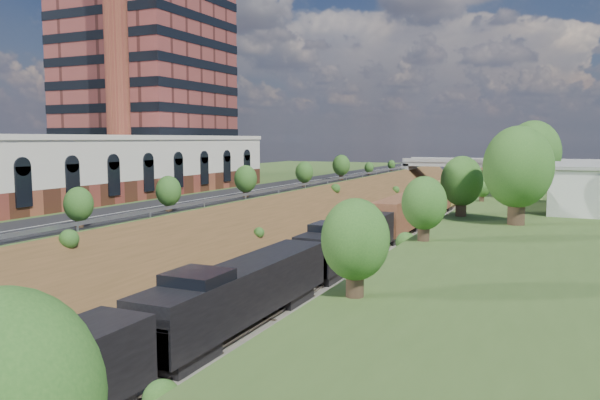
# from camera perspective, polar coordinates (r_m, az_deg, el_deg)

# --- Properties ---
(platform_left) EXTENTS (44.00, 180.00, 5.00)m
(platform_left) POSITION_cam_1_polar(r_m,az_deg,el_deg) (86.50, -13.79, -0.22)
(platform_left) COLOR #3E5B25
(platform_left) RESTS_ON ground
(embankment_left) EXTENTS (10.00, 180.00, 10.00)m
(embankment_left) POSITION_cam_1_polar(r_m,az_deg,el_deg) (75.34, -0.44, -2.86)
(embankment_left) COLOR brown
(embankment_left) RESTS_ON ground
(embankment_right) EXTENTS (10.00, 180.00, 10.00)m
(embankment_right) POSITION_cam_1_polar(r_m,az_deg,el_deg) (69.18, 16.38, -3.91)
(embankment_right) COLOR brown
(embankment_right) RESTS_ON ground
(rail_left_track) EXTENTS (1.58, 180.00, 0.18)m
(rail_left_track) POSITION_cam_1_polar(r_m,az_deg,el_deg) (72.25, 5.63, -3.20)
(rail_left_track) COLOR gray
(rail_left_track) RESTS_ON ground
(rail_right_track) EXTENTS (1.58, 180.00, 0.18)m
(rail_right_track) POSITION_cam_1_polar(r_m,az_deg,el_deg) (70.78, 9.63, -3.45)
(rail_right_track) COLOR gray
(rail_right_track) RESTS_ON ground
(road) EXTENTS (8.00, 180.00, 0.10)m
(road) POSITION_cam_1_polar(r_m,az_deg,el_deg) (76.72, -3.49, 1.08)
(road) COLOR black
(road) RESTS_ON platform_left
(guardrail) EXTENTS (0.10, 171.00, 0.70)m
(guardrail) POSITION_cam_1_polar(r_m,az_deg,el_deg) (74.68, -0.78, 1.34)
(guardrail) COLOR #99999E
(guardrail) RESTS_ON platform_left
(commercial_building) EXTENTS (14.30, 62.30, 7.00)m
(commercial_building) POSITION_cam_1_polar(r_m,az_deg,el_deg) (66.43, -22.26, 2.88)
(commercial_building) COLOR brown
(commercial_building) RESTS_ON platform_left
(highrise_tower) EXTENTS (22.00, 22.00, 53.90)m
(highrise_tower) POSITION_cam_1_polar(r_m,az_deg,el_deg) (104.45, -14.95, 17.55)
(highrise_tower) COLOR brown
(highrise_tower) RESTS_ON platform_left
(smokestack) EXTENTS (3.20, 3.20, 40.00)m
(smokestack) POSITION_cam_1_polar(r_m,az_deg,el_deg) (85.92, -17.50, 14.69)
(smokestack) COLOR brown
(smokestack) RESTS_ON platform_left
(overpass) EXTENTS (24.50, 8.30, 7.40)m
(overpass) POSITION_cam_1_polar(r_m,az_deg,el_deg) (131.31, 15.49, 2.86)
(overpass) COLOR gray
(overpass) RESTS_ON ground
(white_building_far) EXTENTS (8.00, 10.00, 3.60)m
(white_building_far) POSITION_cam_1_polar(r_m,az_deg,el_deg) (81.76, 26.28, 2.01)
(white_building_far) COLOR silver
(white_building_far) RESTS_ON platform_right
(tree_right_large) EXTENTS (5.25, 5.25, 7.61)m
(tree_right_large) POSITION_cam_1_polar(r_m,az_deg,el_deg) (47.73, 20.49, 2.95)
(tree_right_large) COLOR #473323
(tree_right_large) RESTS_ON platform_right
(tree_left_crest) EXTENTS (2.45, 2.45, 3.55)m
(tree_left_crest) POSITION_cam_1_polar(r_m,az_deg,el_deg) (42.51, -24.76, -0.73)
(tree_left_crest) COLOR #473323
(tree_left_crest) RESTS_ON platform_left
(freight_train) EXTENTS (3.11, 158.11, 4.63)m
(freight_train) POSITION_cam_1_polar(r_m,az_deg,el_deg) (85.63, 12.35, -0.15)
(freight_train) COLOR black
(freight_train) RESTS_ON ground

